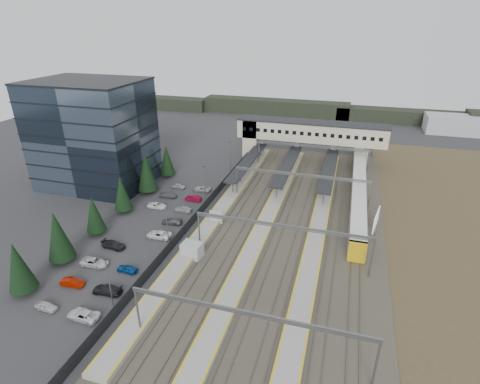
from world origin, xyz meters
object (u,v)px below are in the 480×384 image
(office_building, at_px, (93,134))
(footbridge, at_px, (300,133))
(relay_cabin_far, at_px, (216,217))
(billboard, at_px, (376,220))
(relay_cabin_near, at_px, (192,250))
(train, at_px, (359,182))

(office_building, relative_size, footbridge, 0.60)
(relay_cabin_far, distance_m, billboard, 29.79)
(office_building, relative_size, relay_cabin_far, 8.07)
(relay_cabin_far, bearing_deg, relay_cabin_near, -88.78)
(footbridge, bearing_deg, relay_cabin_far, -104.09)
(relay_cabin_far, height_order, footbridge, footbridge)
(relay_cabin_near, distance_m, train, 44.34)
(relay_cabin_far, distance_m, train, 35.41)
(relay_cabin_far, xyz_separation_m, footbridge, (10.18, 40.54, 6.82))
(relay_cabin_far, bearing_deg, office_building, 162.54)
(relay_cabin_near, height_order, billboard, billboard)
(train, relative_size, billboard, 10.29)
(office_building, relative_size, train, 0.40)
(relay_cabin_near, distance_m, relay_cabin_far, 12.25)
(relay_cabin_near, xyz_separation_m, train, (26.21, 35.75, 0.70))
(relay_cabin_near, relative_size, billboard, 0.60)
(relay_cabin_far, height_order, train, train)
(relay_cabin_near, height_order, relay_cabin_far, relay_cabin_near)
(billboard, bearing_deg, relay_cabin_far, -173.62)
(office_building, distance_m, train, 62.21)
(relay_cabin_near, bearing_deg, relay_cabin_far, 91.22)
(office_building, xyz_separation_m, train, (60.00, 12.96, -10.13))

